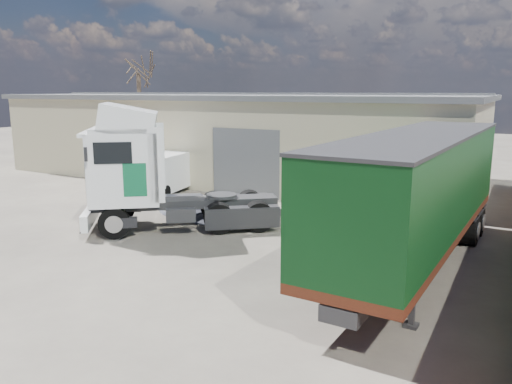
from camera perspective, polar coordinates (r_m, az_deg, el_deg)
The scene contains 8 objects.
ground at distance 17.67m, azimuth -11.78°, elevation -7.04°, with size 120.00×120.00×0.00m, color #282621.
warehouse at distance 33.45m, azimuth -2.04°, elevation 6.55°, with size 30.60×12.60×5.42m.
bare_tree at distance 43.75m, azimuth -13.37°, elevation 14.32°, with size 4.00×4.00×9.60m.
tractor_unit at distance 20.51m, azimuth -11.94°, elevation 1.70°, with size 7.62×6.87×5.10m.
box_trailer at distance 16.22m, azimuth 18.19°, elevation 0.51°, with size 3.32×13.01×4.29m.
panel_van at distance 28.00m, azimuth -10.56°, elevation 2.22°, with size 3.07×5.61×2.17m.
orange_skip at distance 30.56m, azimuth -13.10°, elevation 2.19°, with size 3.25×2.70×1.74m.
gravel_heap at distance 23.55m, azimuth -6.61°, elevation -1.18°, with size 5.15×5.15×0.88m.
Camera 1 is at (11.00, -12.67, 5.55)m, focal length 35.00 mm.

